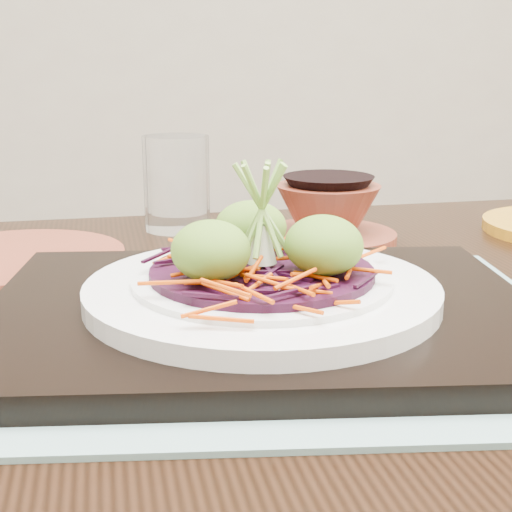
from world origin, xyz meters
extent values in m
cube|color=black|center=(0.05, 0.05, 0.68)|extent=(1.13, 0.76, 0.04)
cube|color=gray|center=(0.01, 0.03, 0.70)|extent=(0.47, 0.39, 0.00)
cube|color=black|center=(0.01, 0.03, 0.71)|extent=(0.40, 0.33, 0.02)
cylinder|color=silver|center=(0.01, 0.03, 0.72)|extent=(0.24, 0.24, 0.01)
cylinder|color=silver|center=(0.01, 0.03, 0.73)|extent=(0.17, 0.17, 0.01)
cylinder|color=black|center=(0.01, 0.03, 0.74)|extent=(0.15, 0.15, 0.01)
ellipsoid|color=olive|center=(-0.03, 0.01, 0.76)|extent=(0.06, 0.06, 0.04)
ellipsoid|color=olive|center=(0.04, 0.01, 0.76)|extent=(0.06, 0.06, 0.04)
ellipsoid|color=olive|center=(0.01, 0.07, 0.76)|extent=(0.06, 0.06, 0.04)
cylinder|color=maroon|center=(-0.18, 0.21, 0.70)|extent=(0.23, 0.23, 0.01)
cylinder|color=white|center=(-0.02, 0.34, 0.75)|extent=(0.09, 0.09, 0.10)
cylinder|color=maroon|center=(0.12, 0.25, 0.70)|extent=(0.18, 0.18, 0.01)
camera|label=1|loc=(-0.09, -0.42, 0.87)|focal=50.00mm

